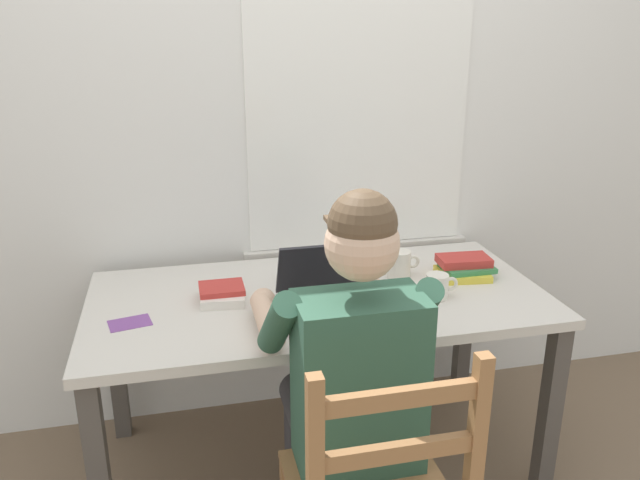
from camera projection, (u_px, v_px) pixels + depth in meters
ground_plane at (319, 459)px, 2.46m from camera, size 8.00×8.00×0.00m
back_wall at (292, 106)px, 2.47m from camera, size 6.00×0.08×2.60m
desk at (319, 315)px, 2.25m from camera, size 1.59×0.79×0.70m
seated_person at (348, 370)px, 1.80m from camera, size 0.50×0.60×1.23m
laptop at (332, 296)px, 2.09m from camera, size 0.33×0.34×0.21m
computer_mouse at (416, 304)px, 2.11m from camera, size 0.06×0.10×0.03m
coffee_mug_white at (399, 264)px, 2.36m from camera, size 0.13×0.09×0.10m
coffee_mug_dark at (309, 269)px, 2.32m from camera, size 0.12×0.08×0.10m
coffee_mug_spare at (438, 286)px, 2.18m from camera, size 0.12×0.08×0.09m
book_stack_main at (223, 294)px, 2.17m from camera, size 0.16×0.17×0.05m
book_stack_side at (464, 267)px, 2.37m from camera, size 0.21×0.17×0.07m
paper_pile_near_laptop at (369, 296)px, 2.19m from camera, size 0.26×0.25×0.02m
paper_pile_back_corner at (358, 269)px, 2.45m from camera, size 0.24×0.22×0.01m
landscape_photo_print at (130, 323)px, 2.01m from camera, size 0.15×0.12×0.00m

